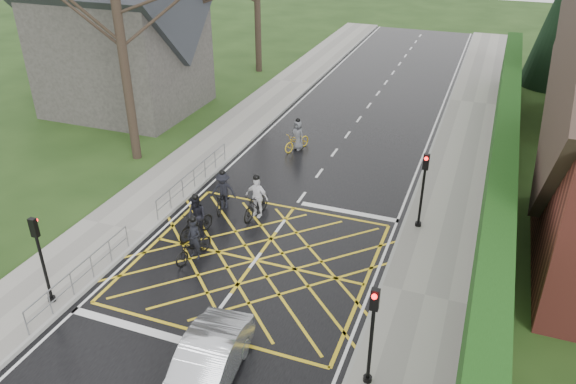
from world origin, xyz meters
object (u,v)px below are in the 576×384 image
Objects in this scene: cyclist_lead at (297,139)px; cyclist_back at (196,220)px; cyclist_mid at (223,195)px; car at (206,366)px; cyclist_rear at (194,245)px; cyclist_front at (256,201)px.

cyclist_back is at bearing -72.51° from cyclist_lead.
cyclist_back reaches higher than cyclist_lead.
car is at bearing -79.67° from cyclist_mid.
cyclist_rear is 10.34m from cyclist_lead.
car is at bearing -44.23° from cyclist_back.
cyclist_back is 1.02× the size of cyclist_lead.
cyclist_back is 0.46× the size of car.
cyclist_back reaches higher than cyclist_rear.
cyclist_mid is at bearing 114.66° from cyclist_rear.
cyclist_mid reaches higher than cyclist_rear.
cyclist_lead is (0.20, 10.34, 0.02)m from cyclist_rear.
cyclist_lead reaches higher than car.
cyclist_rear is 3.62m from cyclist_front.
cyclist_front is at bearing -17.43° from cyclist_mid.
cyclist_rear is 3.67m from cyclist_mid.
cyclist_front reaches higher than cyclist_lead.
cyclist_rear is 1.02× the size of cyclist_lead.
cyclist_back is at bearing -117.84° from cyclist_front.
cyclist_back is at bearing 115.05° from car.
cyclist_mid is (-0.01, 2.26, -0.04)m from cyclist_back.
cyclist_rear is at bearing -68.31° from cyclist_lead.
cyclist_front reaches higher than cyclist_mid.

